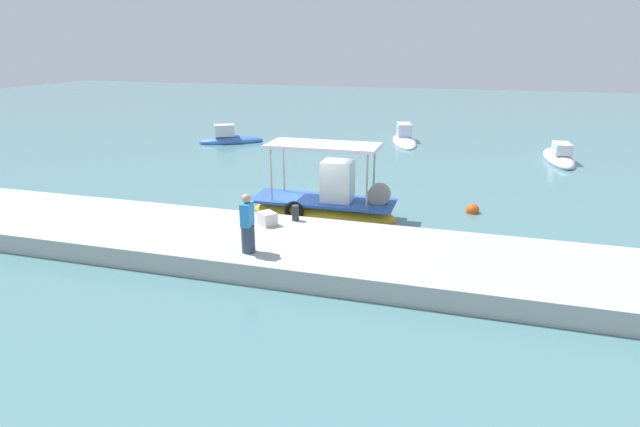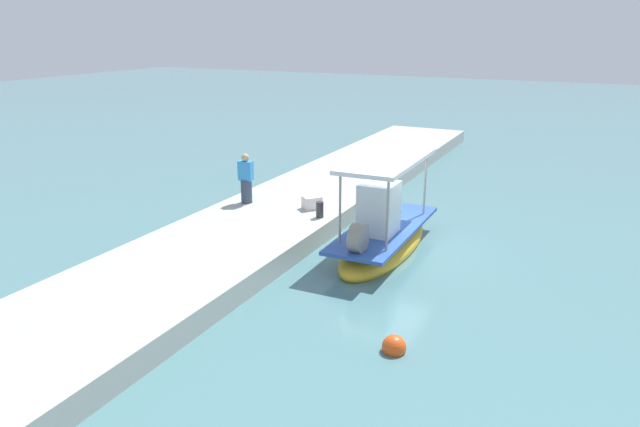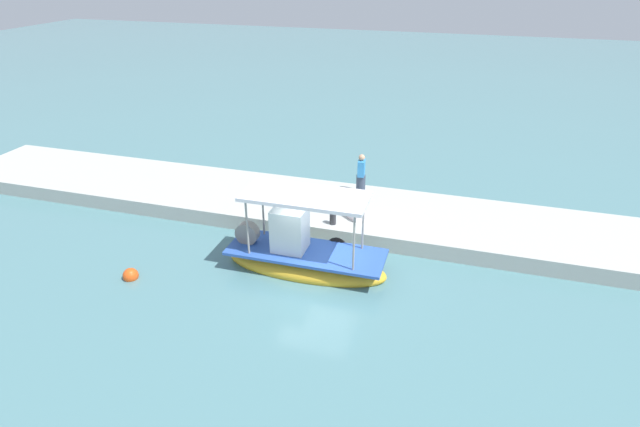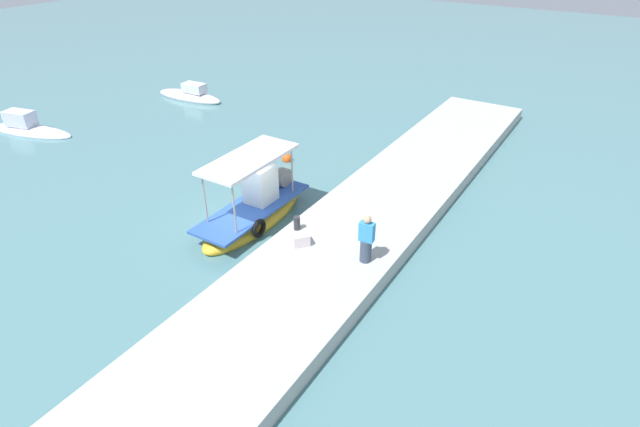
# 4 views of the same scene
# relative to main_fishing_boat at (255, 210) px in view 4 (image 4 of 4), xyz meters

# --- Properties ---
(ground_plane) EXTENTS (120.00, 120.00, 0.00)m
(ground_plane) POSITION_rel_main_fishing_boat_xyz_m (-0.54, -0.03, -0.52)
(ground_plane) COLOR slate
(dock_quay) EXTENTS (36.00, 4.33, 0.61)m
(dock_quay) POSITION_rel_main_fishing_boat_xyz_m (-0.54, -3.99, -0.22)
(dock_quay) COLOR #AFB3AC
(dock_quay) RESTS_ON ground_plane
(main_fishing_boat) EXTENTS (5.55, 1.95, 3.15)m
(main_fishing_boat) POSITION_rel_main_fishing_boat_xyz_m (0.00, 0.00, 0.00)
(main_fishing_boat) COLOR gold
(main_fishing_boat) RESTS_ON ground_plane
(fisherman_near_bollard) EXTENTS (0.42, 0.51, 1.72)m
(fisherman_near_bollard) POSITION_rel_main_fishing_boat_xyz_m (-0.78, -5.28, 0.87)
(fisherman_near_bollard) COLOR #364357
(fisherman_near_bollard) RESTS_ON dock_quay
(mooring_bollard) EXTENTS (0.24, 0.24, 0.52)m
(mooring_bollard) POSITION_rel_main_fishing_boat_xyz_m (-0.40, -2.29, 0.35)
(mooring_bollard) COLOR #2D2D33
(mooring_bollard) RESTS_ON dock_quay
(cargo_crate) EXTENTS (0.74, 0.72, 0.42)m
(cargo_crate) POSITION_rel_main_fishing_boat_xyz_m (-1.14, -2.95, 0.30)
(cargo_crate) COLOR silver
(cargo_crate) RESTS_ON dock_quay
(marker_buoy) EXTENTS (0.51, 0.51, 0.51)m
(marker_buoy) POSITION_rel_main_fishing_boat_xyz_m (5.30, 2.21, -0.42)
(marker_buoy) COLOR #EE5118
(marker_buoy) RESTS_ON ground_plane
(moored_boat_near) EXTENTS (1.71, 5.03, 1.34)m
(moored_boat_near) POSITION_rel_main_fishing_boat_xyz_m (9.75, 13.17, -0.31)
(moored_boat_near) COLOR white
(moored_boat_near) RESTS_ON ground_plane
(moored_boat_mid) EXTENTS (2.67, 5.56, 1.42)m
(moored_boat_mid) POSITION_rel_main_fishing_boat_xyz_m (0.73, 16.56, -0.33)
(moored_boat_mid) COLOR white
(moored_boat_mid) RESTS_ON ground_plane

